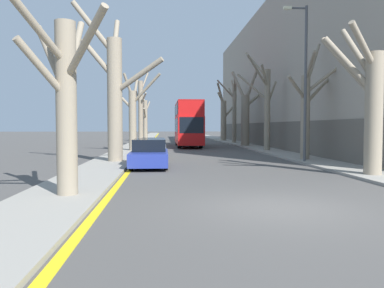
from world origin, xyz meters
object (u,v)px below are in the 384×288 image
at_px(parked_car_0, 150,154).
at_px(lamp_post, 304,77).
at_px(street_tree_left_3, 141,111).
at_px(street_tree_left_2, 133,115).
at_px(street_tree_right_5, 224,118).
at_px(street_tree_right_1, 307,108).
at_px(street_tree_left_4, 145,119).
at_px(street_tree_left_0, 64,97).
at_px(street_tree_right_4, 234,110).
at_px(street_tree_left_1, 114,92).
at_px(parked_car_1, 153,149).
at_px(street_tree_right_3, 246,115).
at_px(street_tree_right_0, 369,102).
at_px(street_tree_right_2, 266,104).
at_px(double_decker_bus, 188,122).

bearing_deg(parked_car_0, lamp_post, 9.52).
bearing_deg(street_tree_left_3, lamp_post, -64.63).
bearing_deg(street_tree_left_2, street_tree_right_5, 62.58).
height_order(street_tree_left_2, street_tree_right_5, street_tree_right_5).
bearing_deg(street_tree_right_1, parked_car_0, -163.23).
height_order(street_tree_left_4, lamp_post, lamp_post).
relative_size(street_tree_left_2, parked_car_0, 1.46).
height_order(street_tree_left_0, street_tree_right_5, street_tree_right_5).
height_order(street_tree_left_2, street_tree_right_4, street_tree_right_4).
relative_size(street_tree_right_1, street_tree_right_4, 0.92).
height_order(street_tree_left_2, parked_car_0, street_tree_left_2).
bearing_deg(street_tree_left_2, street_tree_left_4, 90.05).
xyz_separation_m(street_tree_left_1, parked_car_0, (2.08, -2.42, -3.40)).
height_order(street_tree_left_1, street_tree_right_5, street_tree_left_1).
bearing_deg(street_tree_left_3, street_tree_left_4, 89.87).
bearing_deg(parked_car_1, street_tree_right_3, 56.10).
height_order(street_tree_right_4, parked_car_0, street_tree_right_4).
height_order(street_tree_right_0, parked_car_0, street_tree_right_0).
relative_size(street_tree_left_0, street_tree_right_2, 0.66).
bearing_deg(parked_car_0, double_decker_bus, 80.61).
height_order(street_tree_left_4, street_tree_right_5, street_tree_right_5).
height_order(street_tree_right_0, street_tree_right_4, street_tree_right_4).
xyz_separation_m(street_tree_left_1, street_tree_right_3, (11.40, 16.99, -0.76)).
height_order(street_tree_right_1, lamp_post, lamp_post).
xyz_separation_m(street_tree_right_2, street_tree_right_3, (0.09, 8.00, -0.66)).
xyz_separation_m(street_tree_left_2, street_tree_right_3, (11.17, 7.14, 0.24)).
xyz_separation_m(street_tree_right_5, parked_car_1, (-9.29, -28.19, -2.70)).
xyz_separation_m(street_tree_right_3, street_tree_right_4, (0.03, 6.91, 0.77)).
height_order(parked_car_0, lamp_post, lamp_post).
bearing_deg(street_tree_right_5, parked_car_0, -105.39).
bearing_deg(street_tree_right_4, street_tree_left_3, -167.26).
xyz_separation_m(street_tree_right_4, double_decker_bus, (-6.09, -6.62, -1.50)).
bearing_deg(street_tree_left_1, street_tree_right_5, 70.05).
relative_size(double_decker_bus, parked_car_1, 2.41).
relative_size(street_tree_left_3, street_tree_right_5, 1.03).
bearing_deg(parked_car_1, street_tree_right_4, 65.77).
height_order(street_tree_left_3, street_tree_right_3, street_tree_left_3).
bearing_deg(street_tree_right_3, street_tree_left_2, -147.41).
bearing_deg(lamp_post, street_tree_right_3, 88.02).
distance_m(double_decker_bus, parked_car_1, 14.64).
distance_m(street_tree_right_5, double_decker_bus, 15.31).
xyz_separation_m(street_tree_left_2, lamp_post, (10.55, -10.82, 1.83)).
bearing_deg(street_tree_left_0, street_tree_left_2, 89.32).
height_order(street_tree_left_4, street_tree_right_3, street_tree_right_3).
bearing_deg(street_tree_left_0, parked_car_1, 81.41).
relative_size(street_tree_left_0, street_tree_right_1, 0.77).
xyz_separation_m(street_tree_right_0, lamp_post, (-0.54, 5.87, 1.81)).
xyz_separation_m(street_tree_left_2, street_tree_right_4, (11.20, 14.05, 1.01)).
bearing_deg(street_tree_left_3, street_tree_right_0, -68.47).
bearing_deg(parked_car_1, street_tree_left_4, 93.80).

